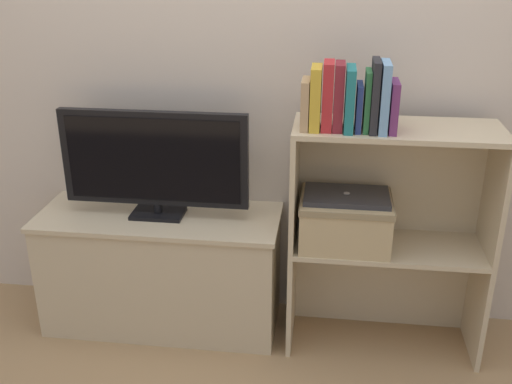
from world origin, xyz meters
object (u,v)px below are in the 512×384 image
book_tan (305,104)px  book_skyblue (384,97)px  book_crimson (328,96)px  storage_basket_left (345,219)px  laptop (347,196)px  book_maroon (339,97)px  book_navy (359,107)px  tv_stand (162,269)px  book_plum (393,106)px  book_mustard (316,98)px  tv (154,161)px  book_forest (367,101)px  book_charcoal (374,96)px  book_teal (350,99)px

book_tan → book_skyblue: size_ratio=0.73×
book_crimson → storage_basket_left: (0.09, 0.04, -0.51)m
book_skyblue → laptop: 0.43m
book_maroon → book_navy: book_maroon is taller
book_navy → book_maroon: bearing=180.0°
book_maroon → book_crimson: bearing=180.0°
tv_stand → book_maroon: bearing=-7.0°
book_tan → book_maroon: size_ratio=0.75×
book_navy → book_plum: (0.12, 0.00, 0.01)m
book_crimson → book_skyblue: size_ratio=0.98×
tv_stand → book_mustard: book_mustard is taller
tv_stand → book_maroon: book_maroon is taller
tv_stand → book_maroon: 1.11m
book_navy → tv: bearing=173.8°
book_skyblue → book_maroon: bearing=180.0°
book_tan → book_forest: (0.22, 0.00, 0.02)m
book_tan → book_charcoal: 0.25m
book_maroon → book_forest: book_maroon is taller
book_teal → book_tan: bearing=-180.0°
book_forest → laptop: book_forest is taller
book_charcoal → storage_basket_left: bearing=150.5°
laptop → book_teal: bearing=-106.4°
book_maroon → book_charcoal: size_ratio=0.95×
tv_stand → book_navy: bearing=-6.3°
book_forest → book_plum: size_ratio=1.19×
book_crimson → book_maroon: size_ratio=1.01×
book_navy → laptop: book_navy is taller
book_navy → book_charcoal: (0.05, 0.00, 0.04)m
book_mustard → book_charcoal: 0.21m
book_forest → laptop: size_ratio=0.66×
book_skyblue → book_mustard: bearing=180.0°
book_crimson → book_maroon: bearing=0.0°
book_tan → storage_basket_left: 0.51m
book_teal → book_charcoal: book_charcoal is taller
tv_stand → book_charcoal: bearing=-5.9°
book_crimson → book_forest: (0.14, 0.00, -0.01)m
book_tan → book_maroon: (0.12, 0.00, 0.03)m
book_crimson → book_forest: bearing=0.0°
tv_stand → tv: 0.51m
book_forest → storage_basket_left: book_forest is taller
book_charcoal → laptop: size_ratio=0.77×
book_forest → book_charcoal: (0.03, 0.00, 0.02)m
book_tan → book_mustard: bearing=0.0°
book_tan → book_crimson: 0.09m
tv → book_teal: size_ratio=3.39×
tv → book_teal: bearing=-6.5°
book_navy → book_crimson: bearing=180.0°
tv_stand → book_crimson: bearing=-7.4°
tv_stand → book_crimson: (0.70, -0.09, 0.83)m
book_mustard → book_navy: bearing=0.0°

